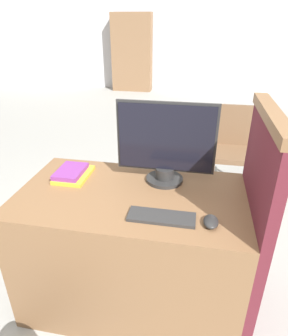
% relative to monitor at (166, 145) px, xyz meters
% --- Properties ---
extents(wall_back, '(12.00, 0.06, 2.80)m').
position_rel_monitor_xyz_m(wall_back, '(-0.16, 6.18, 0.40)').
color(wall_back, silver).
rests_on(wall_back, ground_plane).
extents(desk, '(1.25, 0.72, 0.78)m').
position_rel_monitor_xyz_m(desk, '(-0.16, -0.18, -0.62)').
color(desk, brown).
rests_on(desk, ground_plane).
extents(carrel_divider, '(0.07, 0.70, 1.28)m').
position_rel_monitor_xyz_m(carrel_divider, '(0.49, -0.19, -0.36)').
color(carrel_divider, '#5B1E28').
rests_on(carrel_divider, ground_plane).
extents(monitor, '(0.55, 0.22, 0.47)m').
position_rel_monitor_xyz_m(monitor, '(0.00, 0.00, 0.00)').
color(monitor, '#282828').
rests_on(monitor, desk).
extents(keyboard, '(0.32, 0.11, 0.02)m').
position_rel_monitor_xyz_m(keyboard, '(0.03, -0.37, -0.22)').
color(keyboard, '#2D2D2D').
rests_on(keyboard, desk).
extents(mouse, '(0.07, 0.11, 0.03)m').
position_rel_monitor_xyz_m(mouse, '(0.26, -0.38, -0.21)').
color(mouse, '#262626').
rests_on(mouse, desk).
extents(book_stack, '(0.18, 0.25, 0.05)m').
position_rel_monitor_xyz_m(book_stack, '(-0.55, -0.06, -0.21)').
color(book_stack, gold).
rests_on(book_stack, desk).
extents(far_chair, '(0.44, 0.44, 0.87)m').
position_rel_monitor_xyz_m(far_chair, '(0.53, 1.35, -0.51)').
color(far_chair, brown).
rests_on(far_chair, ground_plane).
extents(bookshelf_far, '(0.95, 0.32, 1.76)m').
position_rel_monitor_xyz_m(bookshelf_far, '(-1.55, 5.94, -0.12)').
color(bookshelf_far, '#846042').
rests_on(bookshelf_far, ground_plane).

